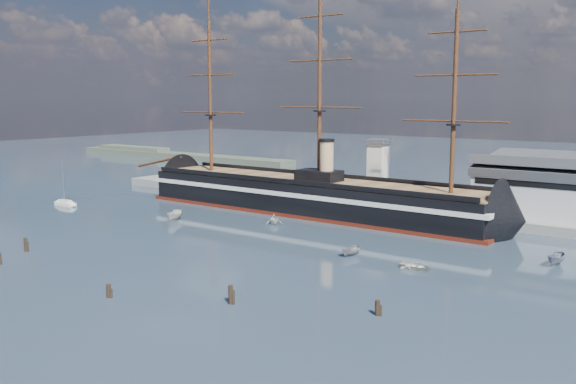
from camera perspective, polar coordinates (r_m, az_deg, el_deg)
The scene contains 15 objects.
ground at distance 130.35m, azimuth -0.28°, elevation -3.48°, with size 600.00×600.00×0.00m, color #293844.
quay at distance 155.50m, azimuth 10.72°, elevation -1.67°, with size 180.00×18.00×2.00m, color slate.
quay_tower at distance 154.64m, azimuth 8.00°, elevation 1.99°, with size 5.00×5.00×15.00m.
shoreline at distance 293.35m, azimuth -10.89°, elevation 3.33°, with size 120.00×10.00×4.00m.
warship at distance 150.70m, azimuth 1.59°, elevation -0.29°, with size 112.94×16.95×53.94m.
sailboat at distance 169.55m, azimuth -19.18°, elevation -0.93°, with size 6.54×2.03×10.41m.
motorboat_a at distance 143.19m, azimuth -10.06°, elevation -2.52°, with size 6.86×2.51×2.74m, color beige.
motorboat_c at distance 110.82m, azimuth 5.62°, elevation -5.67°, with size 4.94×1.81×1.98m, color gray.
motorboat_d at distance 137.18m, azimuth -1.25°, elevation -2.88°, with size 6.58×2.85×2.41m, color silver.
motorboat_e at distance 103.80m, azimuth 11.25°, elevation -6.77°, with size 3.24×1.30×1.51m, color beige.
motorboat_f at distance 112.78m, azimuth 22.71°, elevation -6.05°, with size 6.14×2.25×2.45m, color slate.
piling_near_mid at distance 91.47m, azimuth -15.63°, elevation -9.02°, with size 0.64×0.64×2.57m, color black.
piling_near_right at distance 85.93m, azimuth -5.11°, elevation -9.88°, with size 0.64×0.64×3.24m, color black.
piling_far_right at distance 82.11m, azimuth 7.94°, elevation -10.82°, with size 0.64×0.64×2.68m, color black.
piling_extra at distance 122.53m, azimuth -22.26°, elevation -4.90°, with size 0.64×0.64×3.12m, color black.
Camera 1 is at (76.81, -61.78, 27.03)m, focal length 40.00 mm.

